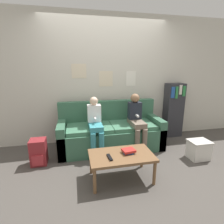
% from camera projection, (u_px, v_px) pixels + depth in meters
% --- Properties ---
extents(ground_plane, '(10.00, 10.00, 0.00)m').
position_uv_depth(ground_plane, '(117.00, 159.00, 3.05)').
color(ground_plane, '#4C4742').
extents(wall_back, '(8.00, 0.06, 2.60)m').
position_uv_depth(wall_back, '(106.00, 80.00, 3.65)').
color(wall_back, beige).
rests_on(wall_back, ground_plane).
extents(couch, '(1.98, 0.77, 0.90)m').
position_uv_depth(couch, '(110.00, 133.00, 3.45)').
color(couch, '#38664C').
rests_on(couch, ground_plane).
extents(coffee_table, '(0.89, 0.53, 0.38)m').
position_uv_depth(coffee_table, '(121.00, 157.00, 2.44)').
color(coffee_table, brown).
rests_on(coffee_table, ground_plane).
extents(person_left, '(0.24, 0.54, 1.04)m').
position_uv_depth(person_left, '(95.00, 123.00, 3.12)').
color(person_left, teal).
rests_on(person_left, ground_plane).
extents(person_right, '(0.24, 0.54, 1.07)m').
position_uv_depth(person_right, '(137.00, 119.00, 3.29)').
color(person_right, '#756656').
rests_on(person_right, ground_plane).
extents(tv_remote, '(0.06, 0.17, 0.02)m').
position_uv_depth(tv_remote, '(110.00, 157.00, 2.33)').
color(tv_remote, black).
rests_on(tv_remote, coffee_table).
extents(book_stack, '(0.19, 0.17, 0.06)m').
position_uv_depth(book_stack, '(128.00, 151.00, 2.47)').
color(book_stack, '#23519E').
rests_on(book_stack, coffee_table).
extents(bookshelf, '(0.39, 0.27, 1.21)m').
position_uv_depth(bookshelf, '(173.00, 110.00, 3.97)').
color(bookshelf, '#2D2D33').
rests_on(bookshelf, ground_plane).
extents(storage_box, '(0.35, 0.28, 0.33)m').
position_uv_depth(storage_box, '(199.00, 150.00, 3.04)').
color(storage_box, silver).
rests_on(storage_box, ground_plane).
extents(backpack, '(0.25, 0.26, 0.43)m').
position_uv_depth(backpack, '(39.00, 152.00, 2.85)').
color(backpack, maroon).
rests_on(backpack, ground_plane).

